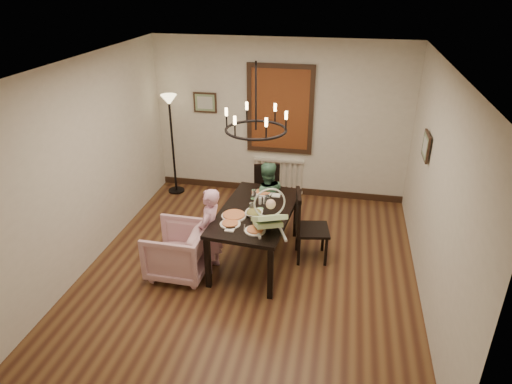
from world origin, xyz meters
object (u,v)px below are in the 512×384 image
(dining_table, at_px, (256,216))
(floor_lamp, at_px, (173,146))
(armchair, at_px, (178,251))
(elderly_woman, at_px, (210,238))
(seated_man, at_px, (266,205))
(chair_far, at_px, (268,195))
(drinking_glass, at_px, (252,208))
(chair_right, at_px, (312,226))
(baby_bouncer, at_px, (269,216))

(dining_table, bearing_deg, floor_lamp, 139.91)
(armchair, height_order, elderly_woman, elderly_woman)
(seated_man, bearing_deg, chair_far, -99.37)
(seated_man, bearing_deg, dining_table, 72.25)
(elderly_woman, bearing_deg, drinking_glass, 127.25)
(drinking_glass, relative_size, floor_lamp, 0.08)
(chair_far, bearing_deg, elderly_woman, -123.67)
(floor_lamp, bearing_deg, elderly_woman, -59.06)
(elderly_woman, height_order, seated_man, elderly_woman)
(chair_right, height_order, floor_lamp, floor_lamp)
(dining_table, xyz_separation_m, armchair, (-0.97, -0.53, -0.35))
(dining_table, relative_size, armchair, 2.25)
(elderly_woman, distance_m, seated_man, 1.22)
(dining_table, relative_size, chair_right, 1.68)
(seated_man, relative_size, drinking_glass, 6.99)
(chair_far, distance_m, chair_right, 1.24)
(armchair, distance_m, elderly_woman, 0.47)
(chair_far, relative_size, seated_man, 0.94)
(dining_table, bearing_deg, drinking_glass, -114.16)
(dining_table, height_order, armchair, dining_table)
(armchair, height_order, seated_man, seated_man)
(drinking_glass, bearing_deg, seated_man, 86.01)
(chair_far, distance_m, seated_man, 0.42)
(chair_right, relative_size, seated_man, 1.04)
(elderly_woman, distance_m, drinking_glass, 0.69)
(elderly_woman, bearing_deg, seated_man, 159.59)
(floor_lamp, bearing_deg, chair_right, -32.64)
(floor_lamp, bearing_deg, baby_bouncer, -47.67)
(seated_man, xyz_separation_m, baby_bouncer, (0.24, -1.20, 0.48))
(seated_man, distance_m, drinking_glass, 0.87)
(chair_far, distance_m, drinking_glass, 1.27)
(chair_far, relative_size, chair_right, 0.90)
(chair_far, xyz_separation_m, elderly_woman, (-0.52, -1.50, 0.03))
(armchair, xyz_separation_m, elderly_woman, (0.41, 0.17, 0.15))
(chair_far, distance_m, floor_lamp, 2.09)
(dining_table, distance_m, elderly_woman, 0.69)
(chair_right, xyz_separation_m, armchair, (-1.74, -0.72, -0.17))
(elderly_woman, bearing_deg, baby_bouncer, 89.43)
(elderly_woman, relative_size, baby_bouncer, 1.72)
(baby_bouncer, bearing_deg, elderly_woman, 150.18)
(armchair, xyz_separation_m, drinking_glass, (0.93, 0.46, 0.51))
(chair_right, distance_m, seated_man, 0.92)
(chair_far, bearing_deg, floor_lamp, 142.92)
(chair_far, height_order, elderly_woman, elderly_woman)
(chair_right, height_order, armchair, chair_right)
(dining_table, relative_size, elderly_woman, 1.74)
(chair_far, height_order, chair_right, chair_right)
(seated_man, height_order, drinking_glass, seated_man)
(chair_right, xyz_separation_m, floor_lamp, (-2.69, 1.73, 0.37))
(chair_far, xyz_separation_m, baby_bouncer, (0.29, -1.61, 0.51))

